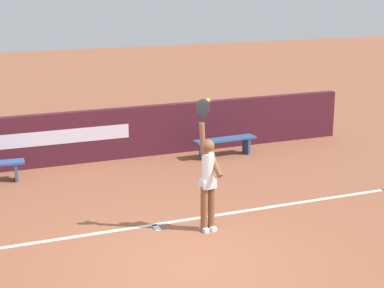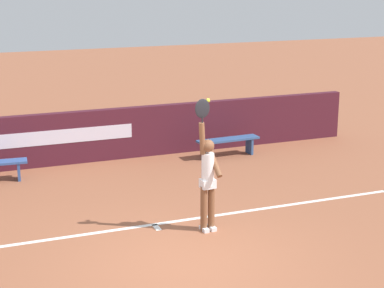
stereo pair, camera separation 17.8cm
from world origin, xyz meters
The scene contains 5 objects.
ground_plane centered at (0.00, 0.00, 0.00)m, with size 60.00×60.00×0.00m, color #955539.
back_wall centered at (0.00, 6.18, 0.64)m, with size 13.76×0.23×1.28m.
tennis_player centered at (0.82, 1.12, 1.01)m, with size 0.44×0.44×2.43m.
tennis_ball centered at (0.84, 1.16, 2.39)m, with size 0.07×0.07×0.07m.
courtside_bench_near centered at (3.14, 5.35, 0.36)m, with size 1.66×0.44×0.47m.
Camera 2 is at (-3.29, -8.75, 4.51)m, focal length 59.26 mm.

